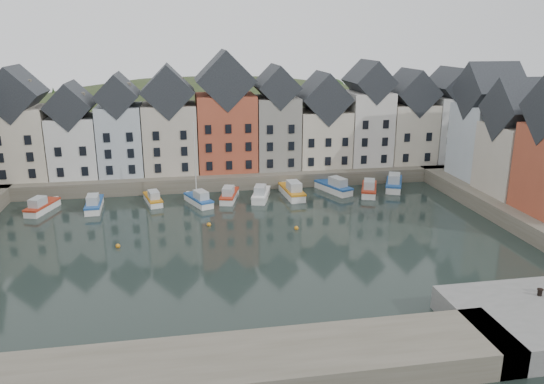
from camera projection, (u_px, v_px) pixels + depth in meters
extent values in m
plane|color=black|center=(251.00, 249.00, 56.17)|extent=(260.00, 260.00, 0.00)
cube|color=#555041|center=(225.00, 171.00, 84.19)|extent=(90.00, 16.00, 2.00)
cube|color=#555041|center=(143.00, 379.00, 33.46)|extent=(50.00, 6.00, 2.00)
ellipsoid|color=#233219|center=(217.00, 227.00, 114.16)|extent=(153.60, 70.40, 64.00)
sphere|color=black|center=(140.00, 107.00, 99.41)|extent=(5.77, 5.77, 5.77)
sphere|color=black|center=(326.00, 100.00, 115.33)|extent=(5.27, 5.27, 5.27)
sphere|color=black|center=(366.00, 104.00, 110.38)|extent=(5.07, 5.07, 5.07)
sphere|color=black|center=(283.00, 106.00, 108.40)|extent=(5.01, 5.01, 5.01)
sphere|color=black|center=(16.00, 117.00, 101.40)|extent=(3.94, 3.94, 3.94)
sphere|color=black|center=(342.00, 100.00, 115.46)|extent=(5.21, 5.21, 5.21)
sphere|color=black|center=(221.00, 103.00, 109.46)|extent=(5.45, 5.45, 5.45)
sphere|color=black|center=(405.00, 111.00, 106.02)|extent=(4.49, 4.49, 4.49)
cube|color=beige|center=(22.00, 142.00, 75.70)|extent=(7.67, 8.00, 10.07)
cube|color=black|center=(15.00, 93.00, 73.72)|extent=(7.67, 8.16, 7.67)
cube|color=silver|center=(76.00, 146.00, 77.13)|extent=(6.56, 8.00, 8.61)
cube|color=black|center=(71.00, 105.00, 75.43)|extent=(6.56, 8.16, 6.56)
cube|color=#AEB9C1|center=(121.00, 139.00, 78.02)|extent=(6.20, 8.00, 10.02)
cube|color=black|center=(118.00, 95.00, 76.15)|extent=(6.20, 8.16, 6.20)
cube|color=#B8AD9B|center=(170.00, 138.00, 79.20)|extent=(7.70, 8.00, 10.08)
cube|color=black|center=(168.00, 91.00, 77.21)|extent=(7.70, 8.16, 7.70)
cube|color=#A5472F|center=(226.00, 132.00, 80.42)|extent=(8.69, 8.00, 11.28)
cube|color=black|center=(225.00, 80.00, 78.19)|extent=(8.69, 8.16, 8.69)
cube|color=gray|center=(276.00, 132.00, 81.78)|extent=(6.43, 8.00, 10.78)
cube|color=black|center=(276.00, 86.00, 79.78)|extent=(6.43, 8.16, 6.43)
cube|color=beige|center=(321.00, 138.00, 83.32)|extent=(7.88, 8.00, 8.56)
cube|color=black|center=(322.00, 98.00, 81.54)|extent=(7.88, 8.16, 7.88)
cube|color=beige|center=(366.00, 128.00, 84.16)|extent=(6.50, 8.00, 11.27)
cube|color=black|center=(369.00, 81.00, 82.09)|extent=(6.50, 8.16, 6.50)
cube|color=beige|center=(407.00, 132.00, 85.61)|extent=(7.23, 8.00, 9.32)
cube|color=black|center=(410.00, 92.00, 83.76)|extent=(7.23, 8.16, 7.23)
cube|color=silver|center=(447.00, 128.00, 86.61)|extent=(6.18, 8.00, 10.32)
cube|color=black|center=(451.00, 87.00, 84.70)|extent=(6.18, 8.16, 6.18)
cube|color=#AEB9C1|center=(485.00, 142.00, 75.48)|extent=(7.47, 8.00, 10.38)
cube|color=black|center=(491.00, 91.00, 73.43)|extent=(7.62, 8.00, 8.00)
cube|color=#B8AD9B|center=(519.00, 159.00, 68.14)|extent=(8.14, 8.00, 8.89)
cube|color=black|center=(526.00, 109.00, 66.31)|extent=(8.30, 8.00, 8.00)
sphere|color=#BF7616|center=(209.00, 225.00, 63.01)|extent=(0.50, 0.50, 0.50)
sphere|color=#BF7616|center=(296.00, 228.00, 61.85)|extent=(0.50, 0.50, 0.50)
sphere|color=#BF7616|center=(118.00, 246.00, 56.62)|extent=(0.50, 0.50, 0.50)
cube|color=silver|center=(43.00, 209.00, 68.12)|extent=(3.48, 6.06, 1.06)
cube|color=#A22C17|center=(42.00, 204.00, 67.96)|extent=(3.60, 6.20, 0.24)
cube|color=#A0A6A8|center=(38.00, 202.00, 66.97)|extent=(2.02, 2.63, 1.16)
cube|color=silver|center=(94.00, 206.00, 68.98)|extent=(2.01, 6.06, 1.10)
cube|color=#1F4B90|center=(94.00, 202.00, 68.81)|extent=(2.11, 6.18, 0.25)
cube|color=#A0A6A8|center=(93.00, 200.00, 67.79)|extent=(1.48, 2.45, 1.20)
cube|color=silver|center=(153.00, 201.00, 71.44)|extent=(2.79, 5.57, 0.98)
cube|color=#BF7616|center=(153.00, 197.00, 71.29)|extent=(2.90, 5.69, 0.22)
cube|color=#A0A6A8|center=(154.00, 195.00, 70.43)|extent=(1.71, 2.37, 1.07)
cube|color=silver|center=(199.00, 202.00, 70.98)|extent=(3.77, 5.95, 1.05)
cube|color=#1F4B90|center=(198.00, 198.00, 70.82)|extent=(3.91, 6.10, 0.24)
cube|color=#A0A6A8|center=(201.00, 195.00, 69.96)|extent=(2.11, 2.63, 1.15)
cylinder|color=silver|center=(195.00, 162.00, 69.90)|extent=(0.13, 0.13, 10.51)
cube|color=silver|center=(229.00, 197.00, 72.88)|extent=(3.19, 6.07, 1.07)
cube|color=#A22C17|center=(229.00, 193.00, 72.72)|extent=(3.31, 6.21, 0.24)
cube|color=#A0A6A8|center=(228.00, 191.00, 71.72)|extent=(1.91, 2.60, 1.16)
cube|color=silver|center=(261.00, 196.00, 73.22)|extent=(3.44, 6.27, 1.10)
cube|color=silver|center=(261.00, 192.00, 73.05)|extent=(3.57, 6.41, 0.25)
cube|color=#A0A6A8|center=(260.00, 190.00, 72.02)|extent=(2.03, 2.70, 1.20)
cube|color=silver|center=(292.00, 194.00, 74.37)|extent=(2.51, 6.87, 1.24)
cube|color=#BF7616|center=(292.00, 189.00, 74.17)|extent=(2.63, 7.02, 0.28)
cube|color=#A0A6A8|center=(294.00, 186.00, 73.04)|extent=(1.77, 2.81, 1.35)
cube|color=silver|center=(333.00, 189.00, 76.56)|extent=(4.25, 6.74, 1.19)
cube|color=#1F4B90|center=(333.00, 185.00, 76.38)|extent=(4.40, 6.90, 0.27)
cube|color=#A0A6A8|center=(338.00, 182.00, 75.41)|extent=(2.38, 2.97, 1.30)
cube|color=silver|center=(369.00, 191.00, 75.68)|extent=(4.04, 6.56, 1.16)
cube|color=#A22C17|center=(369.00, 187.00, 75.50)|extent=(4.19, 6.72, 0.26)
cube|color=#A0A6A8|center=(369.00, 184.00, 74.43)|extent=(2.28, 2.88, 1.26)
cube|color=silver|center=(394.00, 186.00, 78.24)|extent=(4.69, 7.08, 1.26)
cube|color=#1F4B90|center=(394.00, 181.00, 78.04)|extent=(4.85, 7.26, 0.29)
cube|color=#A0A6A8|center=(394.00, 179.00, 76.89)|extent=(2.58, 3.15, 1.37)
cylinder|color=black|center=(540.00, 293.00, 41.94)|extent=(0.36, 0.36, 0.50)
cylinder|color=black|center=(540.00, 289.00, 41.86)|extent=(0.48, 0.48, 0.08)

